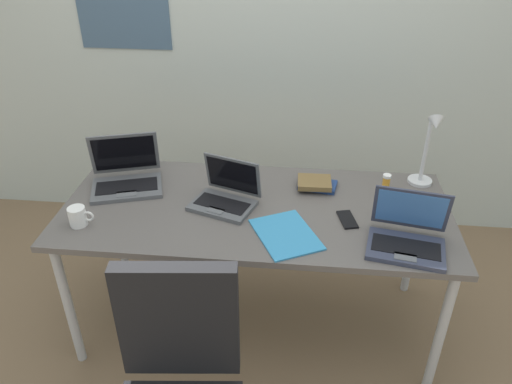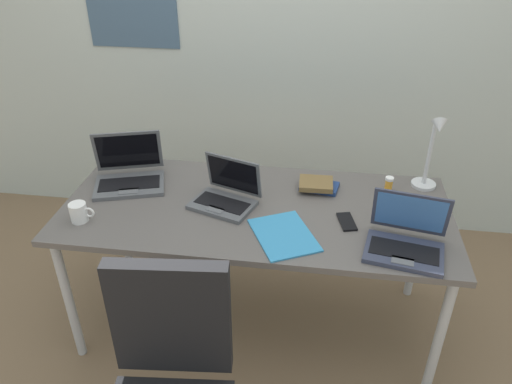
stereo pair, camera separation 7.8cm
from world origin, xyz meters
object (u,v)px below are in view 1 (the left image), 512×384
Objects in this scene: laptop_near_lamp at (126,177)px; laptop_front_left at (225,196)px; computer_mouse at (396,207)px; desk_lamp at (428,150)px; coffee_mug at (78,216)px; pill_bottle at (386,182)px; book_stack at (316,184)px; laptop_back_left at (407,236)px; paper_folder_back_right at (286,234)px; cell_phone at (347,220)px.

laptop_near_lamp is 0.53m from laptop_front_left.
laptop_front_left is at bearing -177.29° from computer_mouse.
laptop_near_lamp is 4.22× the size of computer_mouse.
laptop_front_left is at bearing -164.22° from desk_lamp.
laptop_near_lamp is 3.59× the size of coffee_mug.
desk_lamp is at bearing 15.78° from laptop_front_left.
book_stack is at bearing -175.69° from pill_bottle.
laptop_back_left is 4.47× the size of pill_bottle.
computer_mouse is 0.20m from pill_bottle.
paper_folder_back_right is 0.91m from coffee_mug.
laptop_near_lamp reaches higher than coffee_mug.
laptop_back_left reaches higher than coffee_mug.
desk_lamp is at bearing 73.39° from laptop_back_left.
cell_phone is at bearing -10.45° from laptop_near_lamp.
laptop_near_lamp reaches higher than laptop_front_left.
laptop_back_left is 2.59× the size of cell_phone.
coffee_mug is (-1.38, -0.45, 0.00)m from pill_bottle.
computer_mouse is 0.40m from book_stack.
laptop_near_lamp reaches higher than pill_bottle.
laptop_near_lamp is 1.31m from computer_mouse.
book_stack is at bearing -171.84° from desk_lamp.
desk_lamp reaches higher than laptop_near_lamp.
laptop_near_lamp is 1.10m from cell_phone.
desk_lamp reaches higher than pill_bottle.
cell_phone is at bearing -62.59° from book_stack.
paper_folder_back_right is 2.74× the size of coffee_mug.
laptop_front_left is 3.55× the size of computer_mouse.
paper_folder_back_right is (-0.27, -0.14, -0.00)m from cell_phone.
computer_mouse is (1.30, -0.09, -0.03)m from laptop_near_lamp.
laptop_back_left is 0.50m from paper_folder_back_right.
desk_lamp is 0.83m from paper_folder_back_right.
desk_lamp reaches higher than book_stack.
pill_bottle reaches higher than book_stack.
coffee_mug is (-0.10, -0.35, -0.00)m from laptop_near_lamp.
laptop_front_left is at bearing 20.85° from coffee_mug.
cell_phone is (-0.38, -0.35, -0.19)m from desk_lamp.
computer_mouse is 0.71× the size of cell_phone.
laptop_front_left is 1.10× the size of paper_folder_back_right.
cell_phone is 0.68× the size of book_stack.
book_stack is at bearing 4.48° from laptop_near_lamp.
desk_lamp is at bearing 15.28° from pill_bottle.
computer_mouse is at bearing -4.08° from laptop_near_lamp.
laptop_near_lamp is at bearing -174.19° from desk_lamp.
cell_phone is 1.72× the size of pill_bottle.
cell_phone is 1.19m from coffee_mug.
laptop_back_left is 0.83m from laptop_front_left.
laptop_front_left reaches higher than pill_bottle.
book_stack reaches higher than cell_phone.
desk_lamp is 1.29× the size of paper_folder_back_right.
paper_folder_back_right is at bearing -107.15° from book_stack.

